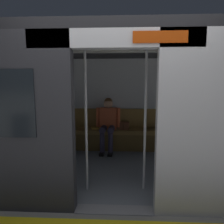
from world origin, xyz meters
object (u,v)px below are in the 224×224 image
object	(u,v)px
train_car	(114,86)
grab_pole_door	(86,119)
person_seated	(108,121)
grab_pole_far	(145,119)
book	(95,128)
bench_seat	(118,134)
handbag	(123,126)

from	to	relation	value
train_car	grab_pole_door	xyz separation A→B (m)	(0.35, 0.76, -0.44)
person_seated	grab_pole_far	distance (m)	1.88
book	bench_seat	bearing A→B (deg)	155.72
handbag	grab_pole_far	size ratio (longest dim) A/B	0.13
book	grab_pole_door	xyz separation A→B (m)	(-0.14, 1.92, 0.55)
bench_seat	train_car	bearing A→B (deg)	86.92
train_car	book	bearing A→B (deg)	-66.92
train_car	bench_seat	size ratio (longest dim) A/B	2.27
handbag	grab_pole_door	size ratio (longest dim) A/B	0.13
person_seated	bench_seat	bearing A→B (deg)	-167.19
book	grab_pole_door	bearing A→B (deg)	78.43
grab_pole_far	handbag	bearing A→B (deg)	-80.90
grab_pole_door	book	bearing A→B (deg)	-85.79
train_car	person_seated	bearing A→B (deg)	-80.57
train_car	handbag	world-z (taller)	train_car
person_seated	handbag	world-z (taller)	person_seated
grab_pole_door	bench_seat	bearing A→B (deg)	-102.56
bench_seat	grab_pole_far	bearing A→B (deg)	102.95
person_seated	grab_pole_far	world-z (taller)	grab_pole_far
handbag	grab_pole_far	xyz separation A→B (m)	(-0.29, 1.82, 0.48)
train_car	book	xyz separation A→B (m)	(0.49, -1.16, -0.99)
book	grab_pole_door	world-z (taller)	grab_pole_door
grab_pole_door	grab_pole_far	distance (m)	0.82
bench_seat	person_seated	size ratio (longest dim) A/B	2.35
bench_seat	book	xyz separation A→B (m)	(0.55, -0.08, 0.12)
person_seated	handbag	xyz separation A→B (m)	(-0.35, -0.09, -0.13)
handbag	grab_pole_door	bearing A→B (deg)	74.27
handbag	book	distance (m)	0.68
bench_seat	grab_pole_door	bearing A→B (deg)	77.44
person_seated	grab_pole_far	xyz separation A→B (m)	(-0.64, 1.73, 0.35)
book	grab_pole_far	world-z (taller)	grab_pole_far
book	grab_pole_door	distance (m)	2.01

